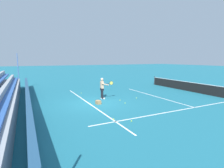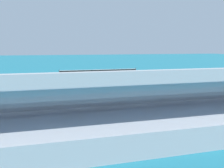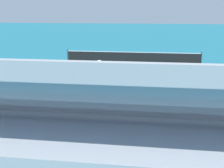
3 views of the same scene
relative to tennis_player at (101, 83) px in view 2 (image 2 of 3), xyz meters
The scene contains 16 objects.
ground_plane 1.68m from the tennis_player, 43.75° to the right, with size 160.00×160.00×0.00m, color #1E6B7F.
court_baseline_white 2.01m from the tennis_player, 55.31° to the right, with size 12.00×0.10×0.01m, color white.
court_sideline_white 6.02m from the tennis_player, 30.44° to the left, with size 0.10×12.00×0.01m, color white.
court_service_line_white 4.72m from the tennis_player, 77.21° to the left, with size 8.22×0.10×0.01m, color white.
back_wall_sponsor_board 5.59m from the tennis_player, 79.33° to the right, with size 20.84×0.25×1.10m.
bleacher_stand 8.18m from the tennis_player, 82.80° to the right, with size 19.79×4.00×3.85m.
tennis_player is the anchor object (origin of this frame).
ball_box_cardboard 1.83m from the tennis_player, 33.80° to the right, with size 0.40×0.30×0.26m, color #A87F51.
tennis_ball_far_left 2.46m from the tennis_player, 22.46° to the left, with size 0.07×0.07×0.07m, color #CCE533.
tennis_ball_far_right 2.10m from the tennis_player, 49.70° to the right, with size 0.07×0.07×0.07m, color #CCE533.
tennis_ball_on_baseline 1.76m from the tennis_player, 40.64° to the left, with size 0.07×0.07×0.07m, color #CCE533.
tennis_ball_midcourt 2.95m from the tennis_player, 67.12° to the left, with size 0.07×0.07×0.07m, color #CCE533.
tennis_ball_by_box 3.32m from the tennis_player, 164.35° to the right, with size 0.07×0.07×0.07m, color #CCE533.
tennis_ball_stray_back 5.12m from the tennis_player, 16.55° to the right, with size 0.07×0.07×0.07m, color #CCE533.
tennis_ball_toward_net 5.61m from the tennis_player, ahead, with size 0.07×0.07×0.07m, color #CCE533.
tennis_net 9.24m from the tennis_player, 83.62° to the left, with size 11.09×0.09×1.07m.
Camera 2 is at (-3.16, -14.49, 4.13)m, focal length 28.00 mm.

